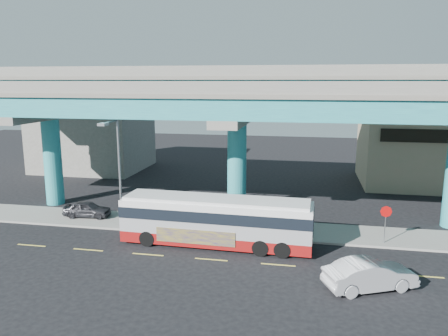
% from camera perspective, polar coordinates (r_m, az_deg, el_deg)
% --- Properties ---
extents(ground, '(120.00, 120.00, 0.00)m').
position_cam_1_polar(ground, '(27.00, -1.54, -11.62)').
color(ground, black).
rests_on(ground, ground).
extents(sidewalk, '(70.00, 4.00, 0.15)m').
position_cam_1_polar(sidewalk, '(32.01, 0.62, -7.73)').
color(sidewalk, gray).
rests_on(sidewalk, ground).
extents(lane_markings, '(58.00, 0.12, 0.01)m').
position_cam_1_polar(lane_markings, '(26.73, -1.68, -11.86)').
color(lane_markings, '#D8C64C').
rests_on(lane_markings, ground).
extents(viaduct, '(52.00, 12.40, 11.70)m').
position_cam_1_polar(viaduct, '(33.84, 1.77, 8.98)').
color(viaduct, '#21717E').
rests_on(viaduct, ground).
extents(building_beige, '(14.00, 10.23, 7.00)m').
position_cam_1_polar(building_beige, '(49.38, 25.64, 2.04)').
color(building_beige, tan).
rests_on(building_beige, ground).
extents(building_concrete, '(12.00, 10.00, 9.00)m').
position_cam_1_polar(building_concrete, '(54.89, -16.72, 4.56)').
color(building_concrete, gray).
rests_on(building_concrete, ground).
extents(transit_bus, '(12.46, 3.04, 3.17)m').
position_cam_1_polar(transit_bus, '(28.35, -1.02, -6.73)').
color(transit_bus, maroon).
rests_on(transit_bus, ground).
extents(sedan, '(5.22, 6.00, 1.57)m').
position_cam_1_polar(sedan, '(24.17, 18.54, -13.08)').
color(sedan, '#BCBCC2').
rests_on(sedan, ground).
extents(parked_car, '(2.11, 3.88, 1.23)m').
position_cam_1_polar(parked_car, '(35.54, -17.44, -5.15)').
color(parked_car, '#2C2C31').
rests_on(parked_car, sidewalk).
extents(street_lamp, '(0.50, 2.56, 7.88)m').
position_cam_1_polar(street_lamp, '(31.06, -13.99, 1.23)').
color(street_lamp, gray).
rests_on(street_lamp, sidewalk).
extents(stop_sign, '(0.75, 0.11, 2.50)m').
position_cam_1_polar(stop_sign, '(30.14, 20.37, -5.95)').
color(stop_sign, gray).
rests_on(stop_sign, sidewalk).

